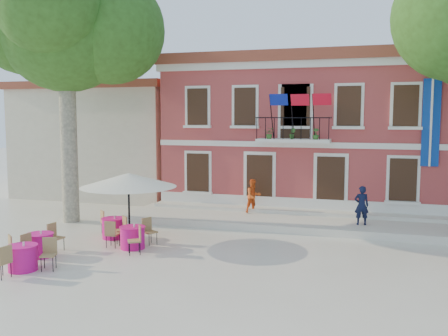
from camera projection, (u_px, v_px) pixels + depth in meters
The scene contains 12 objects.
ground at pixel (210, 247), 17.45m from camera, with size 90.00×90.00×0.00m, color beige.
main_building at pixel (307, 131), 25.97m from camera, with size 13.50×9.59×7.50m.
neighbor_west at pixel (119, 138), 30.34m from camera, with size 9.40×9.40×6.40m.
terrace at pixel (288, 221), 21.04m from camera, with size 14.00×3.40×0.30m, color silver.
plane_tree_west at pixel (65, 24), 20.83m from camera, with size 5.78×5.78×11.36m.
patio_umbrella at pixel (128, 180), 17.82m from camera, with size 3.43×3.43×2.55m.
pedestrian_navy at pixel (362, 205), 19.61m from camera, with size 0.56×0.37×1.55m, color black.
pedestrian_orange at pixel (253, 196), 22.02m from camera, with size 0.73×0.57×1.50m, color #E4551A.
cafe_table_0 at pixel (40, 244), 16.27m from camera, with size 0.90×1.96×0.95m.
cafe_table_1 at pixel (132, 236), 17.27m from camera, with size 1.65×1.87×0.95m.
cafe_table_2 at pixel (23, 256), 14.81m from camera, with size 1.85×1.75×0.95m.
cafe_table_3 at pixel (113, 227), 18.71m from camera, with size 1.70×1.61×0.95m.
Camera 1 is at (5.46, -16.17, 4.61)m, focal length 40.00 mm.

